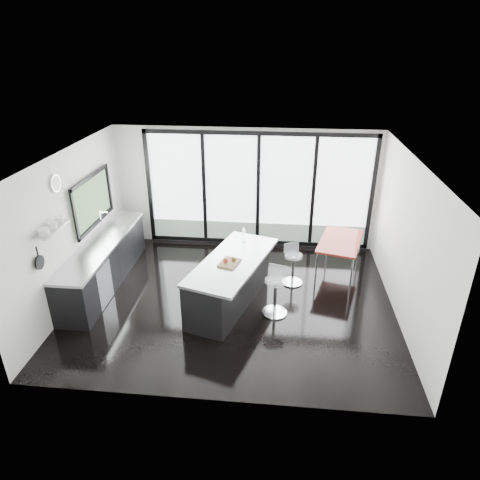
# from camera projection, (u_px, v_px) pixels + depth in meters

# --- Properties ---
(floor) EXTENTS (6.00, 5.00, 0.00)m
(floor) POSITION_uv_depth(u_px,v_px,m) (233.00, 300.00, 8.21)
(floor) COLOR black
(floor) RESTS_ON ground
(ceiling) EXTENTS (6.00, 5.00, 0.00)m
(ceiling) POSITION_uv_depth(u_px,v_px,m) (232.00, 157.00, 7.00)
(ceiling) COLOR white
(ceiling) RESTS_ON wall_back
(wall_back) EXTENTS (6.00, 0.09, 2.80)m
(wall_back) POSITION_uv_depth(u_px,v_px,m) (257.00, 195.00, 9.85)
(wall_back) COLOR silver
(wall_back) RESTS_ON ground
(wall_front) EXTENTS (6.00, 0.00, 2.80)m
(wall_front) POSITION_uv_depth(u_px,v_px,m) (210.00, 318.00, 5.36)
(wall_front) COLOR silver
(wall_front) RESTS_ON ground
(wall_left) EXTENTS (0.26, 5.00, 2.80)m
(wall_left) POSITION_uv_depth(u_px,v_px,m) (78.00, 214.00, 8.05)
(wall_left) COLOR silver
(wall_left) RESTS_ON ground
(wall_right) EXTENTS (0.00, 5.00, 2.80)m
(wall_right) POSITION_uv_depth(u_px,v_px,m) (406.00, 242.00, 7.33)
(wall_right) COLOR silver
(wall_right) RESTS_ON ground
(counter_cabinets) EXTENTS (0.69, 3.24, 1.36)m
(counter_cabinets) POSITION_uv_depth(u_px,v_px,m) (104.00, 263.00, 8.61)
(counter_cabinets) COLOR black
(counter_cabinets) RESTS_ON floor
(island) EXTENTS (1.61, 2.49, 1.22)m
(island) POSITION_uv_depth(u_px,v_px,m) (229.00, 281.00, 7.94)
(island) COLOR black
(island) RESTS_ON floor
(bar_stool_near) EXTENTS (0.55, 0.55, 0.72)m
(bar_stool_near) POSITION_uv_depth(u_px,v_px,m) (275.00, 297.00, 7.68)
(bar_stool_near) COLOR silver
(bar_stool_near) RESTS_ON floor
(bar_stool_far) EXTENTS (0.53, 0.53, 0.66)m
(bar_stool_far) POSITION_uv_depth(u_px,v_px,m) (293.00, 269.00, 8.65)
(bar_stool_far) COLOR silver
(bar_stool_far) RESTS_ON floor
(red_table) EXTENTS (1.13, 1.55, 0.75)m
(red_table) POSITION_uv_depth(u_px,v_px,m) (339.00, 256.00, 9.06)
(red_table) COLOR maroon
(red_table) RESTS_ON floor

